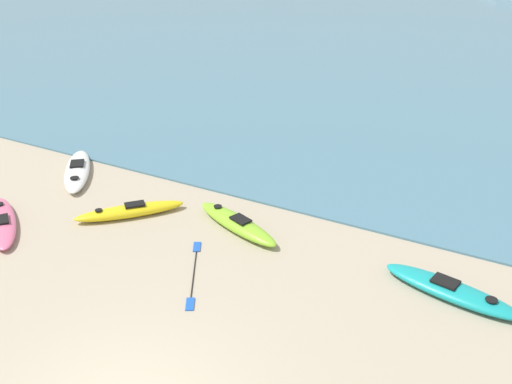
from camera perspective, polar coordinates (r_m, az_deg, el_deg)
The scene contains 7 objects.
bay_water at distance 49.41m, azimuth 22.47°, elevation 15.54°, with size 160.00×70.00×0.06m, color teal.
kayak_on_sand_0 at distance 16.85m, azimuth -11.92°, elevation -1.77°, with size 2.45×2.58×0.37m.
kayak_on_sand_2 at distance 14.07m, azimuth 18.08°, elevation -8.90°, with size 3.24×1.33×0.36m.
kayak_on_sand_3 at distance 19.71m, azimuth -16.65°, elevation 1.97°, with size 2.61×2.97×0.35m.
kayak_on_sand_4 at distance 15.87m, azimuth -1.81°, elevation -3.01°, with size 3.04×1.65×0.39m.
kayak_on_sand_5 at distance 17.38m, azimuth -23.11°, elevation -2.67°, with size 2.83×2.43×0.32m.
loose_paddle at distance 14.26m, azimuth -5.95°, elevation -7.72°, with size 1.54×2.50×0.03m.
Camera 1 is at (5.56, -5.36, 8.06)m, focal length 42.00 mm.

